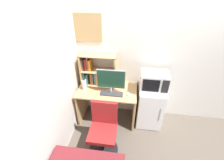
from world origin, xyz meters
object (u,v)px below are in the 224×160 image
Objects in this scene: mini_fridge at (150,105)px; wall_corkboard at (85,28)px; hutch_bookshelf at (94,71)px; monitor at (111,80)px; microwave at (154,81)px; keyboard at (112,94)px; water_bottle at (84,85)px; desk_chair at (104,132)px; computer_mouse at (128,94)px.

mini_fridge is 1.92m from wall_corkboard.
hutch_bookshelf is 0.45m from monitor.
mini_fridge is (0.77, 0.11, -0.61)m from monitor.
wall_corkboard is (-1.27, 0.27, 0.82)m from microwave.
keyboard is 1.80× the size of water_bottle.
wall_corkboard reaches higher than water_bottle.
microwave is at bearing 8.15° from monitor.
desk_chair is at bearing -137.14° from mini_fridge.
monitor is 0.89m from desk_chair.
microwave is (0.44, 0.15, 0.24)m from computer_mouse.
wall_corkboard reaches higher than computer_mouse.
monitor is 0.98m from mini_fridge.
wall_corkboard reaches higher than monitor.
monitor is 0.41m from computer_mouse.
mini_fridge is at bearing 42.86° from desk_chair.
wall_corkboard is (-0.83, 0.41, 1.06)m from computer_mouse.
wall_corkboard reaches higher than microwave.
microwave is (1.14, -0.15, -0.03)m from hutch_bookshelf.
mini_fridge is at bearing 12.94° from keyboard.
monitor reaches higher than water_bottle.
mini_fridge is at bearing 3.91° from water_bottle.
desk_chair is (0.34, -0.90, -0.64)m from hutch_bookshelf.
keyboard is at bearing -39.95° from hutch_bookshelf.
hutch_bookshelf is at bearing 144.78° from monitor.
microwave is at bearing 4.04° from water_bottle.
keyboard is at bearing -39.83° from wall_corkboard.
mini_fridge is 1.09m from desk_chair.
monitor is 0.54× the size of desk_chair.
monitor is at bearing -172.07° from mini_fridge.
desk_chair is (0.48, -0.66, -0.46)m from water_bottle.
hutch_bookshelf reaches higher than computer_mouse.
monitor is 0.87× the size of wall_corkboard.
keyboard is 0.44× the size of desk_chair.
mini_fridge is (0.75, 0.17, -0.35)m from keyboard.
desk_chair is (-0.80, -0.74, -0.01)m from mini_fridge.
hutch_bookshelf is 1.43× the size of microwave.
water_bottle is 1.29m from microwave.
wall_corkboard is at bearing 143.58° from monitor.
wall_corkboard is (-0.47, 1.01, 1.42)m from desk_chair.
computer_mouse is (0.69, -0.30, -0.27)m from hutch_bookshelf.
monitor is at bearing 86.80° from desk_chair.
microwave is 0.80× the size of wall_corkboard.
computer_mouse is at bearing -23.34° from hutch_bookshelf.
microwave is at bearing 18.20° from computer_mouse.
microwave is (0.00, 0.00, 0.59)m from mini_fridge.
water_bottle reaches higher than mini_fridge.
desk_chair reaches higher than keyboard.
hutch_bookshelf reaches higher than desk_chair.
computer_mouse is 0.84m from water_bottle.
monitor is 1.02m from wall_corkboard.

